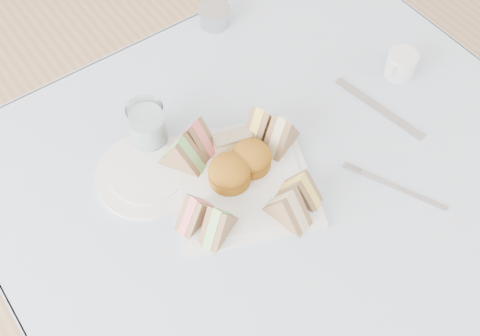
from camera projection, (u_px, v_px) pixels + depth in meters
floor at (281, 336)px, 1.68m from camera, size 4.00×4.00×0.00m
table at (291, 282)px, 1.38m from camera, size 0.90×0.90×0.74m
tablecloth at (305, 197)px, 1.07m from camera, size 1.02×1.02×0.01m
serving_plate at (240, 182)px, 1.07m from camera, size 0.32×0.32×0.01m
sandwich_fl_a at (195, 209)px, 1.00m from camera, size 0.08×0.05×0.07m
sandwich_fl_b at (218, 221)px, 0.98m from camera, size 0.09×0.07×0.07m
sandwich_fr_a at (301, 187)px, 1.02m from camera, size 0.07×0.09×0.07m
sandwich_fr_b at (288, 205)px, 1.00m from camera, size 0.06×0.09×0.07m
sandwich_bl_a at (182, 151)px, 1.06m from camera, size 0.08×0.09×0.08m
sandwich_bl_b at (196, 135)px, 1.08m from camera, size 0.06×0.09×0.07m
sandwich_br_a at (281, 132)px, 1.08m from camera, size 0.09×0.07×0.07m
sandwich_br_b at (260, 122)px, 1.10m from camera, size 0.09×0.07×0.07m
scone_left at (230, 172)px, 1.05m from camera, size 0.09×0.09×0.05m
scone_right at (251, 157)px, 1.07m from camera, size 0.08×0.08×0.05m
pastry_slice at (232, 141)px, 1.10m from camera, size 0.08×0.05×0.03m
side_plate at (148, 175)px, 1.08m from camera, size 0.21×0.21×0.01m
water_glass at (148, 126)px, 1.09m from camera, size 0.07×0.07×0.10m
tea_strainer at (214, 17)px, 1.30m from camera, size 0.08×0.08×0.04m
knife at (379, 108)px, 1.18m from camera, size 0.05×0.21×0.00m
fork at (403, 190)px, 1.07m from camera, size 0.08×0.15×0.00m
creamer_jug at (401, 64)px, 1.21m from camera, size 0.07×0.07×0.05m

